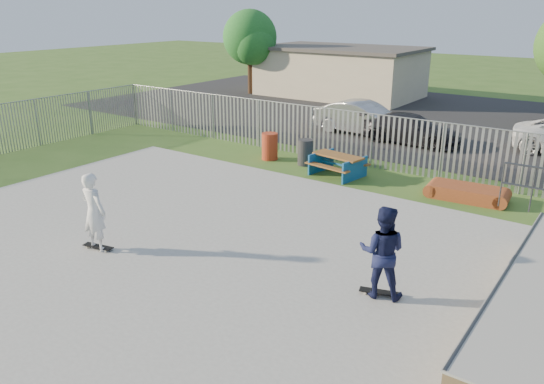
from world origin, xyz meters
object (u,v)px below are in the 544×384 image
Objects in this scene: funbox at (467,193)px; picnic_table at (338,165)px; car_silver at (363,118)px; skater_navy at (382,252)px; trash_bin_red at (270,146)px; trash_bin_grey at (305,152)px; tree_left at (250,37)px; car_dark at (411,129)px; skater_white at (94,212)px.

picnic_table is at bearing 177.63° from funbox.
skater_navy is (6.95, -13.27, 0.33)m from car_silver.
trash_bin_grey is (1.54, 0.16, -0.03)m from trash_bin_red.
tree_left is (-10.68, 12.60, 3.20)m from trash_bin_red.
car_dark is at bearing -94.41° from car_silver.
skater_navy is at bearing -92.01° from funbox.
trash_bin_red is 10.87m from skater_navy.
tree_left is at bearing 63.69° from car_silver.
skater_white is (-6.10, -9.14, 0.90)m from funbox.
trash_bin_red is 6.05m from car_silver.
car_dark is at bearing 57.96° from trash_bin_red.
picnic_table is 1.92× the size of trash_bin_red.
tree_left is 2.88× the size of skater_white.
trash_bin_grey is 0.23× the size of car_dark.
trash_bin_red reaches higher than picnic_table.
skater_navy is (6.47, -7.48, 0.62)m from trash_bin_grey.
trash_bin_grey is at bearing 172.46° from picnic_table.
skater_navy is (4.50, -12.94, 0.46)m from car_dark.
skater_white is at bearing -91.41° from picnic_table.
trash_bin_grey is 0.51× the size of skater_white.
trash_bin_grey is 17.74m from tree_left.
trash_bin_grey is 5.82m from car_silver.
skater_navy is (0.35, -7.19, 0.90)m from funbox.
tree_left is 27.44m from skater_navy.
funbox is at bearing -129.49° from car_silver.
trash_bin_red is 1.07× the size of trash_bin_grey.
picnic_table is 19.25m from tree_left.
picnic_table is 5.96m from car_dark.
car_dark is 0.78× the size of tree_left.
car_dark is at bearing 70.14° from trash_bin_grey.
trash_bin_grey is 0.18× the size of tree_left.
skater_navy is (4.82, -7.00, 0.72)m from picnic_table.
trash_bin_grey is at bearing -92.19° from skater_white.
car_silver is 0.83× the size of tree_left.
trash_bin_red is at bearing 148.29° from car_dark.
funbox is 1.12× the size of skater_white.
skater_white is at bearing 172.87° from car_dark.
trash_bin_red is at bearing -49.70° from tree_left.
car_dark is 2.25× the size of skater_navy.
picnic_table is 0.36× the size of tree_left.
car_dark is (3.52, 5.62, 0.13)m from trash_bin_red.
skater_navy reaches higher than funbox.
skater_white is at bearing -174.92° from car_silver.
skater_white reaches higher than trash_bin_red.
car_dark reaches higher than trash_bin_red.
tree_left is at bearing 64.17° from car_dark.
picnic_table is 0.44× the size of car_silver.
trash_bin_red is at bearing -176.97° from picnic_table.
trash_bin_grey is at bearing 5.85° from trash_bin_red.
skater_white is (1.57, -9.28, 0.59)m from trash_bin_red.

